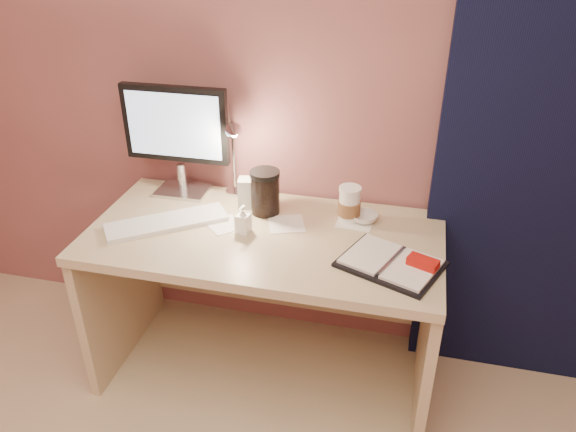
% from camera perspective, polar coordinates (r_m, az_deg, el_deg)
% --- Properties ---
extents(room, '(3.50, 3.50, 3.50)m').
position_cam_1_polar(room, '(2.30, 23.39, 8.12)').
color(room, '#C6B28E').
rests_on(room, ground).
extents(desk, '(1.40, 0.70, 0.73)m').
position_cam_1_polar(desk, '(2.40, -1.89, -5.46)').
color(desk, tan).
rests_on(desk, ground).
extents(monitor, '(0.46, 0.17, 0.49)m').
position_cam_1_polar(monitor, '(2.45, -11.23, 8.47)').
color(monitor, silver).
rests_on(monitor, desk).
extents(keyboard, '(0.48, 0.40, 0.02)m').
position_cam_1_polar(keyboard, '(2.32, -12.23, -0.63)').
color(keyboard, white).
rests_on(keyboard, desk).
extents(planner, '(0.41, 0.37, 0.05)m').
position_cam_1_polar(planner, '(2.05, 10.65, -4.72)').
color(planner, black).
rests_on(planner, desk).
extents(paper_a, '(0.18, 0.18, 0.00)m').
position_cam_1_polar(paper_a, '(2.28, -0.16, -0.81)').
color(paper_a, white).
rests_on(paper_a, desk).
extents(paper_b, '(0.15, 0.15, 0.00)m').
position_cam_1_polar(paper_b, '(2.31, 6.85, -0.53)').
color(paper_b, white).
rests_on(paper_b, desk).
extents(paper_c, '(0.18, 0.18, 0.00)m').
position_cam_1_polar(paper_c, '(2.29, -6.43, -0.89)').
color(paper_c, white).
rests_on(paper_c, desk).
extents(coffee_cup, '(0.09, 0.09, 0.15)m').
position_cam_1_polar(coffee_cup, '(2.29, 6.25, 1.12)').
color(coffee_cup, white).
rests_on(coffee_cup, desk).
extents(bowl, '(0.12, 0.12, 0.04)m').
position_cam_1_polar(bowl, '(2.31, 7.74, -0.14)').
color(bowl, white).
rests_on(bowl, desk).
extents(lotion_bottle, '(0.06, 0.06, 0.12)m').
position_cam_1_polar(lotion_bottle, '(2.21, -4.58, -0.32)').
color(lotion_bottle, white).
rests_on(lotion_bottle, desk).
extents(dark_jar, '(0.12, 0.12, 0.17)m').
position_cam_1_polar(dark_jar, '(2.33, -2.33, 2.23)').
color(dark_jar, black).
rests_on(dark_jar, desk).
extents(product_box, '(0.10, 0.08, 0.13)m').
position_cam_1_polar(product_box, '(2.39, -4.00, 2.36)').
color(product_box, '#B1B1AD').
rests_on(product_box, desk).
extents(desk_lamp, '(0.15, 0.23, 0.38)m').
position_cam_1_polar(desk_lamp, '(2.37, -7.08, 6.59)').
color(desk_lamp, silver).
rests_on(desk_lamp, desk).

